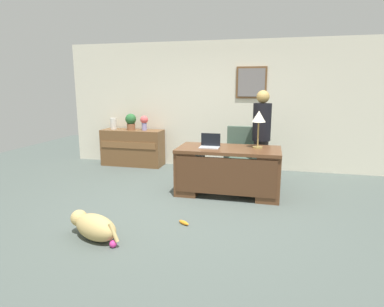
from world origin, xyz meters
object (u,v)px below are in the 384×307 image
at_px(vase_with_flowers, 144,122).
at_px(dog_toy_bone, 100,221).
at_px(desk_lamp, 259,119).
at_px(potted_plant, 131,121).
at_px(dog_lying, 94,226).
at_px(dog_toy_plush, 184,223).
at_px(armchair, 242,157).
at_px(credenza, 133,148).
at_px(person_standing, 261,137).
at_px(laptop, 210,144).
at_px(dog_toy_ball, 113,244).
at_px(desk, 228,170).
at_px(vase_empty, 114,124).

distance_m(vase_with_flowers, dog_toy_bone, 3.29).
bearing_deg(desk_lamp, potted_plant, 153.99).
distance_m(dog_lying, dog_toy_bone, 0.46).
xyz_separation_m(desk_lamp, dog_toy_plush, (-0.84, -1.49, -1.22)).
height_order(armchair, dog_toy_bone, armchair).
relative_size(credenza, person_standing, 0.81).
bearing_deg(vase_with_flowers, credenza, -179.74).
bearing_deg(dog_lying, person_standing, 56.00).
xyz_separation_m(person_standing, dog_lying, (-1.80, -2.67, -0.72)).
bearing_deg(credenza, potted_plant, 176.88).
bearing_deg(credenza, laptop, -36.41).
bearing_deg(vase_with_flowers, dog_toy_ball, -73.64).
height_order(desk, credenza, credenza).
relative_size(dog_lying, dog_toy_plush, 4.32).
bearing_deg(desk_lamp, dog_toy_plush, -119.60).
distance_m(dog_toy_ball, dog_toy_bone, 0.73).
bearing_deg(desk, dog_lying, -123.51).
bearing_deg(dog_toy_plush, dog_toy_bone, -168.61).
height_order(vase_with_flowers, dog_toy_bone, vase_with_flowers).
bearing_deg(armchair, credenza, 165.05).
height_order(desk_lamp, dog_toy_bone, desk_lamp).
bearing_deg(dog_toy_bone, person_standing, 49.06).
bearing_deg(vase_with_flowers, person_standing, -17.93).
xyz_separation_m(vase_with_flowers, dog_toy_ball, (1.07, -3.65, -0.95)).
distance_m(laptop, dog_toy_plush, 1.58).
bearing_deg(vase_with_flowers, dog_lying, -77.86).
bearing_deg(vase_empty, armchair, -12.78).
height_order(credenza, dog_toy_plush, credenza).
distance_m(armchair, desk_lamp, 1.10).
height_order(desk_lamp, dog_toy_plush, desk_lamp).
height_order(laptop, desk_lamp, desk_lamp).
height_order(credenza, armchair, armchair).
bearing_deg(dog_toy_plush, dog_lying, -145.64).
relative_size(person_standing, dog_toy_bone, 9.11).
relative_size(desk_lamp, vase_empty, 2.37).
distance_m(credenza, armchair, 2.59).
bearing_deg(dog_toy_bone, vase_with_flowers, 100.90).
distance_m(dog_lying, potted_plant, 3.76).
bearing_deg(dog_lying, armchair, 62.75).
height_order(laptop, dog_toy_bone, laptop).
relative_size(dog_lying, potted_plant, 2.09).
distance_m(person_standing, laptop, 1.05).
bearing_deg(vase_with_flowers, laptop, -40.74).
bearing_deg(credenza, armchair, -14.95).
bearing_deg(laptop, credenza, 143.59).
height_order(laptop, vase_empty, vase_empty).
distance_m(vase_with_flowers, potted_plant, 0.32).
bearing_deg(desk, vase_with_flowers, 143.62).
bearing_deg(dog_toy_bone, dog_lying, -69.01).
distance_m(dog_toy_bone, dog_toy_plush, 1.10).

